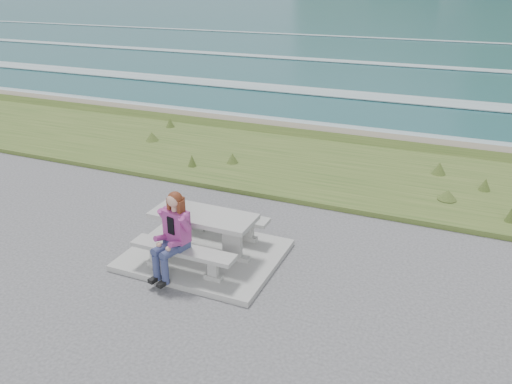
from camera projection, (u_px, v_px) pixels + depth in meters
concrete_slab at (205, 255)px, 8.77m from camera, size 2.60×2.10×0.10m
picnic_table at (203, 223)px, 8.52m from camera, size 1.80×0.75×0.75m
bench_landward at (183, 254)px, 8.02m from camera, size 1.80×0.35×0.45m
bench_seaward at (222, 218)px, 9.20m from camera, size 1.80×0.35×0.45m
grass_verge at (297, 166)px, 13.00m from camera, size 160.00×4.50×0.22m
shore_drop at (327, 136)px, 15.45m from camera, size 160.00×0.80×2.20m
ocean at (402, 88)px, 30.64m from camera, size 1600.00×1600.00×0.09m
seated_woman at (171, 247)px, 7.89m from camera, size 0.53×0.76×1.41m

